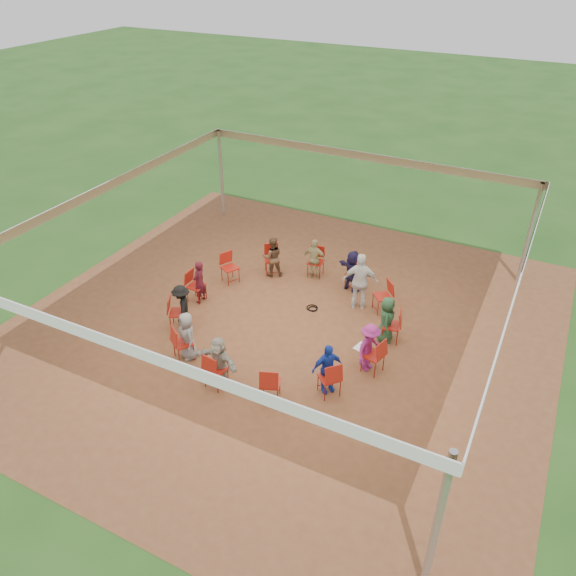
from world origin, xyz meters
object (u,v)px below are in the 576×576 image
at_px(person_seated_2, 352,271).
at_px(chair_11, 270,383).
at_px(chair_6, 230,268).
at_px(chair_10, 216,370).
at_px(chair_3, 355,275).
at_px(person_seated_5, 199,282).
at_px(person_seated_0, 369,348).
at_px(person_seated_1, 387,319).
at_px(chair_8, 178,313).
at_px(chair_4, 316,262).
at_px(person_seated_4, 272,257).
at_px(chair_5, 272,260).
at_px(chair_0, 373,356).
at_px(chair_12, 329,378).
at_px(cable_coil, 312,308).
at_px(person_seated_3, 315,259).
at_px(laptop, 363,346).
at_px(chair_9, 183,343).
at_px(standing_person, 360,282).
at_px(chair_2, 383,297).
at_px(person_seated_7, 187,336).
at_px(person_seated_6, 182,307).
at_px(chair_7, 196,286).
at_px(chair_1, 391,326).

bearing_deg(person_seated_2, chair_11, 111.27).
height_order(chair_6, chair_10, same).
distance_m(chair_3, person_seated_5, 4.29).
distance_m(person_seated_0, person_seated_1, 1.22).
height_order(chair_8, person_seated_2, person_seated_2).
height_order(chair_4, person_seated_4, person_seated_4).
relative_size(chair_5, chair_11, 1.00).
bearing_deg(chair_0, person_seated_0, 90.00).
relative_size(chair_12, person_seated_1, 0.74).
bearing_deg(cable_coil, chair_11, -79.74).
xyz_separation_m(person_seated_3, laptop, (2.64, -3.08, -0.03)).
xyz_separation_m(person_seated_2, person_seated_5, (-3.43, -2.39, 0.00)).
distance_m(chair_9, person_seated_4, 4.29).
height_order(chair_4, person_seated_2, person_seated_2).
bearing_deg(cable_coil, person_seated_1, -10.86).
distance_m(person_seated_0, standing_person, 2.51).
bearing_deg(chair_12, person_seated_5, 110.27).
relative_size(chair_9, chair_11, 1.00).
height_order(chair_2, chair_3, same).
bearing_deg(chair_4, chair_2, 152.31).
distance_m(person_seated_2, person_seated_7, 5.05).
height_order(person_seated_7, cable_coil, person_seated_7).
relative_size(person_seated_2, person_seated_4, 1.00).
xyz_separation_m(chair_12, person_seated_5, (-4.54, 1.74, 0.17)).
bearing_deg(chair_3, chair_9, 83.08).
bearing_deg(person_seated_1, person_seated_6, 96.92).
distance_m(person_seated_3, person_seated_4, 1.22).
bearing_deg(chair_5, person_seated_0, 110.27).
bearing_deg(chair_6, cable_coil, 113.28).
height_order(chair_7, person_seated_1, person_seated_1).
distance_m(chair_6, laptop, 5.01).
distance_m(chair_1, chair_6, 4.98).
relative_size(chair_7, chair_8, 1.00).
bearing_deg(chair_1, person_seated_1, 90.00).
bearing_deg(chair_11, standing_person, 63.00).
xyz_separation_m(chair_6, cable_coil, (2.68, -0.19, -0.43)).
height_order(chair_0, person_seated_5, person_seated_5).
xyz_separation_m(chair_2, person_seated_3, (-2.30, 0.75, 0.17)).
height_order(chair_2, cable_coil, chair_2).
distance_m(chair_0, person_seated_0, 0.20).
height_order(chair_9, chair_12, same).
relative_size(chair_12, standing_person, 0.56).
bearing_deg(chair_6, standing_person, 123.98).
relative_size(chair_4, person_seated_7, 0.74).
distance_m(chair_7, person_seated_7, 2.43).
bearing_deg(chair_8, person_seated_0, 69.73).
xyz_separation_m(chair_11, person_seated_1, (1.51, 3.10, 0.17)).
bearing_deg(person_seated_1, chair_11, 139.95).
bearing_deg(chair_12, chair_4, 69.23).
bearing_deg(chair_4, chair_3, 166.15).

